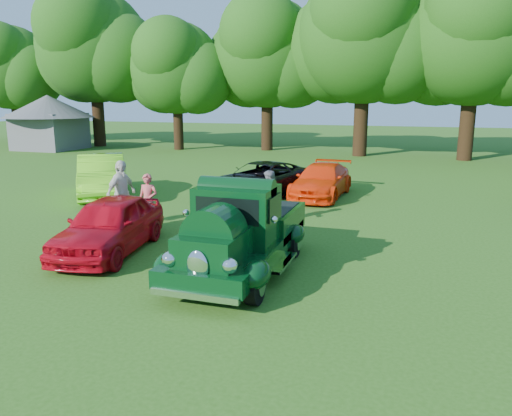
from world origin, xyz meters
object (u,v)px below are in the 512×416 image
(hero_pickup, at_px, (241,234))
(back_car_orange, at_px, (321,181))
(back_car_lime, at_px, (102,176))
(spectator_grey, at_px, (270,197))
(spectator_white, at_px, (121,194))
(gazebo, at_px, (49,116))
(red_convertible, at_px, (109,225))
(back_car_black, at_px, (261,180))
(spectator_pink, at_px, (148,201))

(hero_pickup, distance_m, back_car_orange, 8.81)
(back_car_lime, relative_size, spectator_grey, 2.99)
(spectator_white, xyz_separation_m, gazebo, (-17.48, 17.85, 1.42))
(red_convertible, relative_size, spectator_white, 2.07)
(hero_pickup, bearing_deg, spectator_white, 151.00)
(back_car_orange, bearing_deg, back_car_black, -156.67)
(back_car_orange, height_order, spectator_pink, spectator_pink)
(spectator_grey, bearing_deg, spectator_pink, -141.70)
(back_car_black, distance_m, spectator_grey, 4.07)
(back_car_orange, bearing_deg, spectator_grey, -95.29)
(hero_pickup, distance_m, spectator_white, 5.30)
(hero_pickup, xyz_separation_m, red_convertible, (-3.51, 0.27, -0.14))
(hero_pickup, bearing_deg, gazebo, 137.28)
(back_car_orange, bearing_deg, spectator_pink, -119.45)
(red_convertible, height_order, back_car_lime, back_car_lime)
(back_car_black, bearing_deg, back_car_orange, 37.95)
(back_car_lime, xyz_separation_m, back_car_black, (5.85, 1.72, -0.13))
(spectator_white, bearing_deg, red_convertible, -144.47)
(red_convertible, bearing_deg, hero_pickup, -13.12)
(hero_pickup, relative_size, spectator_pink, 3.10)
(hero_pickup, distance_m, back_car_black, 8.27)
(spectator_pink, xyz_separation_m, gazebo, (-18.30, 17.75, 1.61))
(back_car_lime, height_order, gazebo, gazebo)
(red_convertible, distance_m, spectator_pink, 2.43)
(red_convertible, xyz_separation_m, back_car_lime, (-4.41, 6.02, 0.11))
(back_car_black, bearing_deg, hero_pickup, -57.72)
(red_convertible, height_order, back_car_orange, red_convertible)
(spectator_pink, bearing_deg, hero_pickup, -40.43)
(back_car_lime, height_order, back_car_black, back_car_lime)
(back_car_orange, xyz_separation_m, gazebo, (-22.22, 11.61, 1.78))
(back_car_lime, bearing_deg, red_convertible, -89.00)
(back_car_black, bearing_deg, red_convertible, -82.74)
(red_convertible, bearing_deg, spectator_grey, 44.65)
(spectator_grey, bearing_deg, back_car_black, 124.30)
(back_car_orange, bearing_deg, spectator_white, -124.09)
(hero_pickup, relative_size, gazebo, 0.77)
(back_car_black, xyz_separation_m, spectator_white, (-2.56, -5.44, 0.31))
(red_convertible, relative_size, gazebo, 0.63)
(back_car_black, bearing_deg, spectator_pink, -90.36)
(gazebo, bearing_deg, spectator_pink, -44.14)
(back_car_black, height_order, gazebo, gazebo)
(red_convertible, bearing_deg, spectator_white, 107.28)
(spectator_grey, bearing_deg, back_car_lime, 176.99)
(back_car_black, xyz_separation_m, spectator_pink, (-1.75, -5.34, 0.13))
(back_car_lime, xyz_separation_m, back_car_orange, (8.02, 2.52, -0.17))
(red_convertible, distance_m, back_car_lime, 7.47)
(back_car_orange, xyz_separation_m, spectator_white, (-4.74, -6.24, 0.35))
(spectator_grey, bearing_deg, spectator_white, -145.14)
(back_car_black, distance_m, spectator_white, 6.02)
(spectator_grey, xyz_separation_m, gazebo, (-21.54, 16.20, 1.60))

